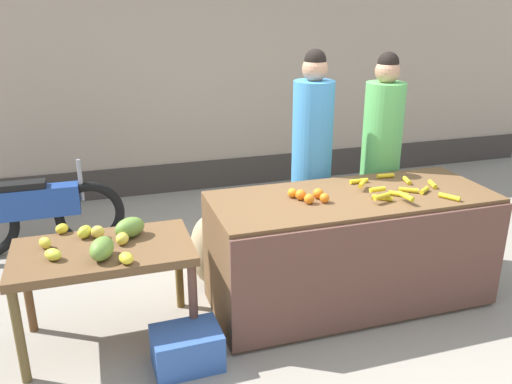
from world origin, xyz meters
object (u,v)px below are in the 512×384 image
parked_motorcycle (36,212)px  produce_crate (187,348)px  vendor_woman_green_shirt (380,159)px  vendor_woman_blue_shirt (312,162)px  produce_sack (208,250)px

parked_motorcycle → produce_crate: 2.33m
vendor_woman_green_shirt → produce_crate: size_ratio=4.23×
vendor_woman_green_shirt → vendor_woman_blue_shirt: bearing=175.7°
parked_motorcycle → produce_sack: size_ratio=2.71×
vendor_woman_blue_shirt → parked_motorcycle: size_ratio=1.19×
vendor_woman_blue_shirt → produce_sack: vendor_woman_blue_shirt is taller
vendor_woman_blue_shirt → produce_crate: bearing=-140.0°
vendor_woman_green_shirt → produce_sack: vendor_woman_green_shirt is taller
vendor_woman_blue_shirt → vendor_woman_green_shirt: vendor_woman_blue_shirt is taller
produce_crate → vendor_woman_green_shirt: bearing=28.4°
produce_crate → parked_motorcycle: bearing=116.2°
vendor_woman_blue_shirt → parked_motorcycle: vendor_woman_blue_shirt is taller
vendor_woman_green_shirt → produce_crate: bearing=-151.6°
vendor_woman_blue_shirt → parked_motorcycle: 2.59m
produce_crate → vendor_woman_blue_shirt: bearing=40.0°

